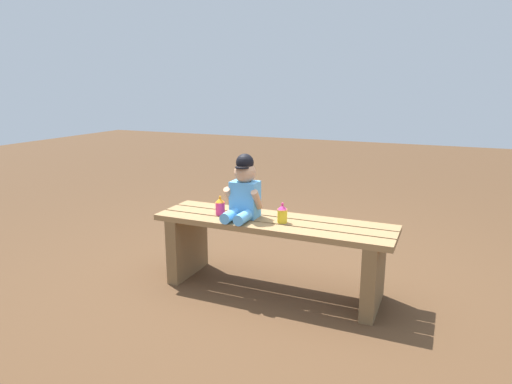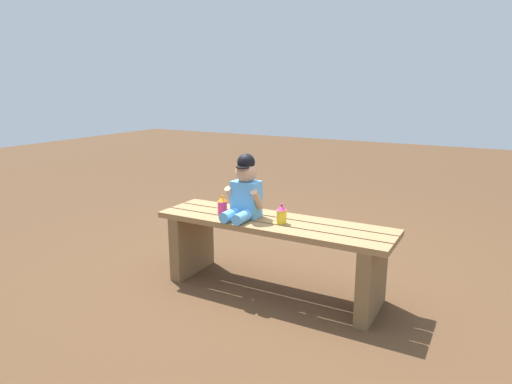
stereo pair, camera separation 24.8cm
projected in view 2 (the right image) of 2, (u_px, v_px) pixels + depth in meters
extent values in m
plane|color=#4C331E|center=(273.00, 290.00, 2.89)|extent=(16.00, 16.00, 0.00)
cube|color=olive|center=(262.00, 229.00, 2.67)|extent=(1.50, 0.13, 0.04)
cube|color=olive|center=(273.00, 223.00, 2.79)|extent=(1.50, 0.13, 0.04)
cube|color=olive|center=(283.00, 217.00, 2.90)|extent=(1.50, 0.13, 0.04)
cube|color=brown|center=(192.00, 242.00, 3.14)|extent=(0.08, 0.41, 0.43)
cube|color=brown|center=(372.00, 279.00, 2.54)|extent=(0.08, 0.41, 0.43)
cube|color=#59A5E5|center=(246.00, 199.00, 2.84)|extent=(0.17, 0.12, 0.23)
sphere|color=tan|center=(246.00, 172.00, 2.80)|extent=(0.14, 0.14, 0.14)
cylinder|color=black|center=(243.00, 167.00, 2.76)|extent=(0.09, 0.09, 0.01)
sphere|color=black|center=(246.00, 162.00, 2.78)|extent=(0.11, 0.11, 0.11)
cylinder|color=#5DAEF0|center=(230.00, 215.00, 2.77)|extent=(0.07, 0.16, 0.07)
cylinder|color=#5DAEF0|center=(243.00, 217.00, 2.73)|extent=(0.07, 0.16, 0.07)
cylinder|color=tan|center=(231.00, 196.00, 2.85)|extent=(0.04, 0.12, 0.14)
cylinder|color=tan|center=(257.00, 200.00, 2.76)|extent=(0.04, 0.12, 0.14)
cylinder|color=#E5337F|center=(222.00, 208.00, 2.91)|extent=(0.06, 0.06, 0.08)
cone|color=orange|center=(222.00, 199.00, 2.90)|extent=(0.06, 0.06, 0.03)
cylinder|color=orange|center=(222.00, 197.00, 2.89)|extent=(0.01, 0.01, 0.02)
cylinder|color=yellow|center=(282.00, 217.00, 2.71)|extent=(0.06, 0.06, 0.08)
cone|color=#E5337F|center=(282.00, 208.00, 2.70)|extent=(0.06, 0.06, 0.03)
cylinder|color=#E5337F|center=(282.00, 205.00, 2.69)|extent=(0.01, 0.01, 0.02)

